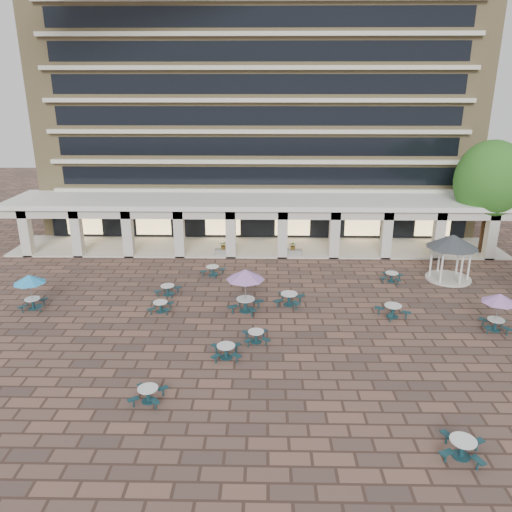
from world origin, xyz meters
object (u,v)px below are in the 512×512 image
(picnic_table_1, at_px, (226,350))
(planter_left, at_px, (224,250))
(picnic_table_2, at_px, (256,336))
(planter_right, at_px, (293,250))
(gazebo, at_px, (452,246))

(picnic_table_1, relative_size, planter_left, 1.14)
(picnic_table_2, height_order, planter_left, planter_left)
(picnic_table_1, xyz_separation_m, planter_right, (4.34, 16.75, 0.04))
(planter_left, relative_size, planter_right, 1.00)
(picnic_table_1, distance_m, planter_right, 17.30)
(picnic_table_1, height_order, picnic_table_2, picnic_table_1)
(picnic_table_1, xyz_separation_m, picnic_table_2, (1.52, 1.70, -0.03))
(picnic_table_2, bearing_deg, gazebo, 26.95)
(picnic_table_1, distance_m, planter_left, 16.81)
(picnic_table_1, xyz_separation_m, gazebo, (15.41, 11.44, 2.11))
(gazebo, relative_size, planter_left, 2.41)
(gazebo, relative_size, planter_right, 2.41)
(picnic_table_2, xyz_separation_m, planter_right, (2.82, 15.04, 0.07))
(gazebo, distance_m, planter_left, 17.81)
(picnic_table_1, distance_m, picnic_table_2, 2.29)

